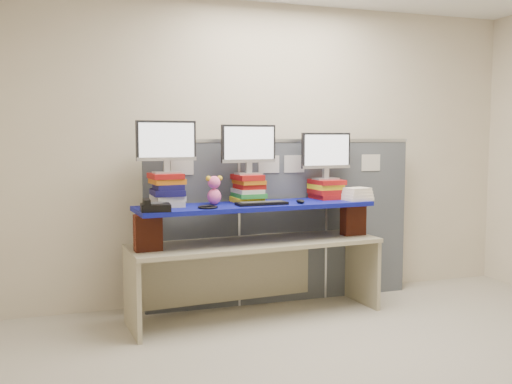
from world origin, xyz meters
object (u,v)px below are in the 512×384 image
object	(u,v)px
monitor_left	(166,143)
desk	(256,256)
desk_phone	(154,207)
keyboard	(262,203)
blue_board	(256,206)
monitor_right	(326,153)
monitor_center	(249,146)

from	to	relation	value
monitor_left	desk	bearing A→B (deg)	-9.09
monitor_left	desk_phone	bearing A→B (deg)	-122.26
keyboard	desk_phone	world-z (taller)	desk_phone
blue_board	monitor_right	world-z (taller)	monitor_right
monitor_center	keyboard	size ratio (longest dim) A/B	1.13
desk	monitor_left	world-z (taller)	monitor_left
blue_board	monitor_left	xyz separation A→B (m)	(-0.75, 0.06, 0.53)
desk_phone	desk	bearing A→B (deg)	17.31
monitor_left	desk_phone	distance (m)	0.57
desk_phone	blue_board	bearing A→B (deg)	17.31
monitor_left	monitor_center	size ratio (longest dim) A/B	1.00
monitor_right	keyboard	bearing A→B (deg)	-163.55
desk	desk_phone	size ratio (longest dim) A/B	9.42
desk	monitor_left	size ratio (longest dim) A/B	4.48
monitor_right	desk_phone	xyz separation A→B (m)	(-1.62, -0.40, -0.38)
monitor_left	monitor_center	distance (m)	0.72
desk	monitor_right	size ratio (longest dim) A/B	4.48
monitor_center	keyboard	world-z (taller)	monitor_center
monitor_right	keyboard	size ratio (longest dim) A/B	1.13
blue_board	desk_phone	bearing A→B (deg)	-170.93
monitor_left	monitor_right	size ratio (longest dim) A/B	1.00
monitor_left	keyboard	distance (m)	0.93
keyboard	desk_phone	size ratio (longest dim) A/B	1.86
desk	keyboard	xyz separation A→B (m)	(0.02, -0.10, 0.47)
monitor_right	desk_phone	world-z (taller)	monitor_right
desk	keyboard	bearing A→B (deg)	-83.69
monitor_center	keyboard	distance (m)	0.52
keyboard	blue_board	bearing A→B (deg)	98.87
monitor_left	monitor_right	world-z (taller)	monitor_left
monitor_left	keyboard	world-z (taller)	monitor_left
monitor_center	monitor_right	xyz separation A→B (m)	(0.76, 0.06, -0.07)
desk	monitor_center	size ratio (longest dim) A/B	4.48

